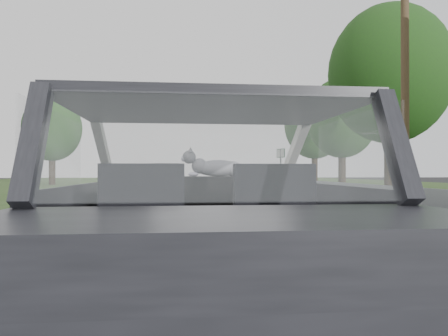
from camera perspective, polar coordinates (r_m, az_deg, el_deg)
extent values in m
plane|color=#353535|center=(3.21, -2.49, -19.43)|extent=(140.00, 140.00, 0.00)
cube|color=black|center=(3.05, -2.49, -6.44)|extent=(1.80, 4.00, 1.45)
cube|color=black|center=(3.66, -3.11, -3.47)|extent=(1.58, 0.45, 0.30)
cube|color=black|center=(2.75, -10.47, -3.84)|extent=(0.50, 0.72, 0.42)
cube|color=black|center=(2.80, 6.09, -3.78)|extent=(0.50, 0.72, 0.42)
torus|color=black|center=(3.37, -9.67, -2.54)|extent=(0.36, 0.36, 0.04)
ellipsoid|color=slate|center=(3.71, -0.78, 0.12)|extent=(0.55, 0.19, 0.24)
cube|color=gray|center=(13.79, 12.91, -2.36)|extent=(0.05, 90.00, 0.32)
imported|color=silver|center=(27.21, -7.39, -0.99)|extent=(2.27, 4.89, 1.56)
cube|color=#134223|center=(31.60, 7.41, 0.09)|extent=(0.44, 1.05, 2.67)
cylinder|color=brown|center=(15.31, 22.57, 10.25)|extent=(0.33, 0.33, 7.75)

